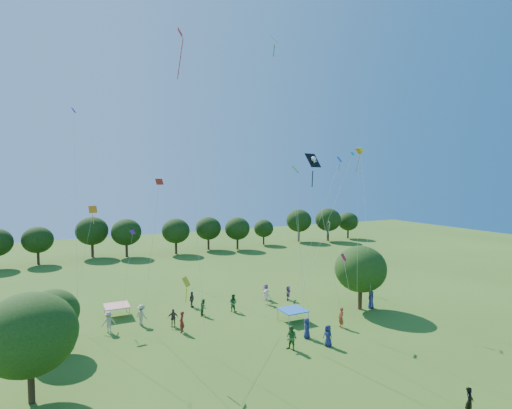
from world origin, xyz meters
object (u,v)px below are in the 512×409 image
object	(u,v)px
tent_blue	(293,310)
tent_red_stripe	(117,306)
near_tree_east	(361,269)
man_in_black	(469,402)
pirate_kite	(314,164)
near_tree_west	(29,334)
near_tree_north	(53,313)
red_high_kite	(185,93)

from	to	relation	value
tent_blue	tent_red_stripe	bearing A→B (deg)	149.75
near_tree_east	man_in_black	size ratio (longest dim) A/B	3.87
tent_blue	man_in_black	bearing A→B (deg)	-86.21
man_in_black	pirate_kite	distance (m)	17.12
near_tree_west	near_tree_north	world-z (taller)	near_tree_west
near_tree_west	tent_red_stripe	world-z (taller)	near_tree_west
tent_red_stripe	man_in_black	distance (m)	29.24
man_in_black	near_tree_west	bearing A→B (deg)	124.06
tent_blue	pirate_kite	xyz separation A→B (m)	(-2.09, -6.20, 12.98)
red_high_kite	near_tree_north	bearing A→B (deg)	163.41
near_tree_north	tent_blue	xyz separation A→B (m)	(19.39, -2.07, -2.05)
tent_red_stripe	tent_blue	size ratio (longest dim) A/B	1.00
near_tree_east	man_in_black	xyz separation A→B (m)	(-6.64, -16.61, -3.22)
tent_red_stripe	pirate_kite	world-z (taller)	pirate_kite
near_tree_east	tent_red_stripe	world-z (taller)	near_tree_east
near_tree_north	near_tree_east	bearing A→B (deg)	-4.41
near_tree_north	near_tree_east	world-z (taller)	near_tree_east
tent_red_stripe	near_tree_north	bearing A→B (deg)	-129.88
man_in_black	red_high_kite	size ratio (longest dim) A/B	0.07
red_high_kite	tent_blue	bearing A→B (deg)	4.13
near_tree_west	tent_blue	size ratio (longest dim) A/B	2.93
near_tree_north	pirate_kite	bearing A→B (deg)	-25.56
near_tree_west	red_high_kite	bearing A→B (deg)	20.68
near_tree_north	red_high_kite	xyz separation A→B (m)	(9.38, -2.79, 16.24)
near_tree_north	tent_blue	size ratio (longest dim) A/B	2.18
near_tree_east	red_high_kite	size ratio (longest dim) A/B	0.28
near_tree_west	man_in_black	bearing A→B (deg)	-29.10
tent_blue	pirate_kite	bearing A→B (deg)	-108.58
man_in_black	near_tree_east	bearing A→B (deg)	41.39
near_tree_north	red_high_kite	world-z (taller)	red_high_kite
near_tree_east	near_tree_north	bearing A→B (deg)	175.59
man_in_black	near_tree_north	bearing A→B (deg)	110.76
tent_red_stripe	red_high_kite	bearing A→B (deg)	-65.04
red_high_kite	near_tree_west	bearing A→B (deg)	-159.32
near_tree_west	man_in_black	world-z (taller)	near_tree_west
near_tree_east	near_tree_west	bearing A→B (deg)	-170.66
red_high_kite	pirate_kite	bearing A→B (deg)	-34.67
near_tree_north	tent_blue	bearing A→B (deg)	-6.10
pirate_kite	near_tree_north	bearing A→B (deg)	154.44
man_in_black	pirate_kite	xyz separation A→B (m)	(-3.19, 10.43, 13.20)
tent_blue	man_in_black	world-z (taller)	man_in_black
tent_blue	near_tree_north	bearing A→B (deg)	173.90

